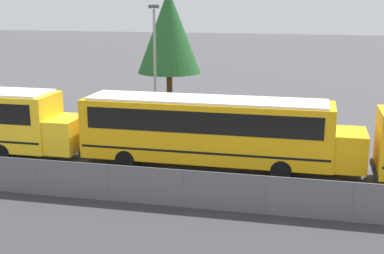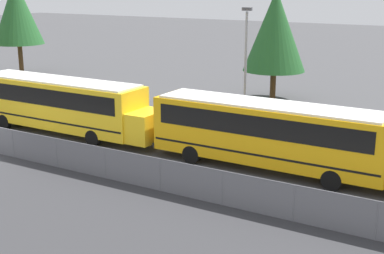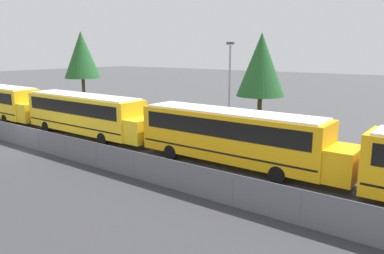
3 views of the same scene
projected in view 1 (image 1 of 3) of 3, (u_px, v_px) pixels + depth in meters
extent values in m
cylinder|color=slate|center=(37.00, 177.00, 21.18)|extent=(0.07, 0.07, 1.46)
cylinder|color=slate|center=(108.00, 183.00, 20.53)|extent=(0.07, 0.07, 1.46)
cylinder|color=slate|center=(184.00, 189.00, 19.88)|extent=(0.07, 0.07, 1.46)
cylinder|color=slate|center=(266.00, 196.00, 19.22)|extent=(0.07, 0.07, 1.46)
cylinder|color=slate|center=(353.00, 203.00, 18.57)|extent=(0.07, 0.07, 1.46)
cube|color=yellow|center=(66.00, 134.00, 25.73)|extent=(1.36, 2.28, 1.62)
cylinder|color=black|center=(26.00, 141.00, 27.60)|extent=(0.91, 0.28, 0.91)
cylinder|color=black|center=(2.00, 153.00, 25.48)|extent=(0.91, 0.28, 0.91)
cube|color=#EDA80F|center=(206.00, 130.00, 24.37)|extent=(11.36, 2.48, 2.69)
cube|color=black|center=(206.00, 117.00, 24.23)|extent=(10.45, 2.52, 0.97)
cube|color=black|center=(206.00, 145.00, 24.55)|extent=(11.14, 2.51, 0.10)
cube|color=#EDA80F|center=(350.00, 150.00, 23.12)|extent=(1.36, 2.28, 1.62)
cube|color=black|center=(90.00, 147.00, 25.90)|extent=(0.12, 2.48, 0.24)
cube|color=silver|center=(206.00, 100.00, 24.04)|extent=(10.79, 2.23, 0.10)
cylinder|color=black|center=(284.00, 156.00, 24.98)|extent=(0.91, 0.28, 0.91)
cylinder|color=black|center=(281.00, 171.00, 22.86)|extent=(0.91, 0.28, 0.91)
cylinder|color=black|center=(141.00, 147.00, 26.51)|extent=(0.91, 0.28, 0.91)
cylinder|color=black|center=(125.00, 160.00, 24.39)|extent=(0.91, 0.28, 0.91)
cube|color=black|center=(374.00, 169.00, 22.64)|extent=(0.12, 2.48, 0.24)
cylinder|color=gray|center=(155.00, 69.00, 32.00)|extent=(0.16, 0.16, 7.01)
cube|color=#47474C|center=(154.00, 7.00, 31.13)|extent=(0.60, 0.24, 0.20)
cylinder|color=#51381E|center=(170.00, 87.00, 40.15)|extent=(0.44, 0.44, 2.21)
cone|color=#235B28|center=(169.00, 31.00, 39.17)|extent=(4.69, 4.69, 6.10)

